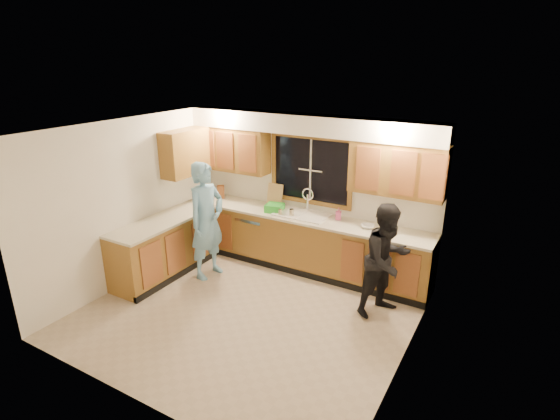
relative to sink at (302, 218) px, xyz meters
The scene contains 26 objects.
floor 1.82m from the sink, 90.00° to the right, with size 4.20×4.20×0.00m, color #BBA88F.
ceiling 2.29m from the sink, 90.00° to the right, with size 4.20×4.20×0.00m, color silver.
wall_back 0.49m from the sink, 90.00° to the left, with size 4.20×4.20×0.00m, color white.
wall_left 2.67m from the sink, 142.62° to the right, with size 3.80×3.80×0.00m, color white.
wall_right 2.67m from the sink, 37.38° to the right, with size 3.80×3.80×0.00m, color white.
base_cabinets_back 0.42m from the sink, 90.00° to the right, with size 4.20×0.60×0.88m, color olive.
base_cabinets_left 2.23m from the sink, 145.12° to the right, with size 0.60×1.90×0.88m, color olive.
countertop_back 0.04m from the sink, 90.00° to the right, with size 4.20×0.63×0.04m, color beige.
countertop_left 2.18m from the sink, 144.90° to the right, with size 0.63×1.90×0.04m, color beige.
upper_cabinets_left 1.72m from the sink, behind, with size 1.35×0.33×0.75m, color olive.
upper_cabinets_right 1.72m from the sink, ahead, with size 1.35×0.33×0.75m, color olive.
upper_cabinets_return 2.21m from the sink, 165.94° to the right, with size 0.33×0.90×0.75m, color olive.
soffit 1.49m from the sink, 90.00° to the left, with size 4.20×0.35×0.30m, color white.
window_frame 0.79m from the sink, 90.00° to the left, with size 1.44×0.03×1.14m.
sink is the anchor object (origin of this frame).
dishwasher 0.96m from the sink, behind, with size 0.60×0.56×0.82m, color white.
stove 2.60m from the sink, 134.61° to the right, with size 0.58×0.75×0.90m, color white.
man 1.51m from the sink, 140.01° to the right, with size 0.68×0.44×1.85m, color #71ADD6.
woman 1.72m from the sink, 21.89° to the right, with size 0.76×0.59×1.56m, color black.
knife_block 1.68m from the sink, behind, with size 0.13×0.11×0.23m, color #9B562A.
cutting_board 0.71m from the sink, 161.08° to the left, with size 0.28×0.02×0.38m, color tan.
dish_crate 0.49m from the sink, behind, with size 0.27×0.25×0.13m, color green.
soap_bottle 0.61m from the sink, 10.79° to the left, with size 0.09×0.09×0.19m, color #E25696.
bowl 1.10m from the sink, ahead, with size 0.20×0.20×0.05m, color silver.
can_left 0.37m from the sink, 144.10° to the right, with size 0.06×0.06×0.11m, color #BDB091.
can_right 0.22m from the sink, 124.53° to the right, with size 0.07×0.07×0.13m, color #BDB091.
Camera 1 is at (2.97, -4.26, 3.33)m, focal length 28.00 mm.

